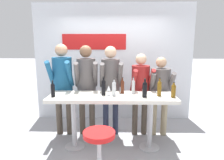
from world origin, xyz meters
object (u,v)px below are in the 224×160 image
bar_stool (99,147)px  person_center (140,86)px  wine_bottle_6 (159,88)px  wine_bottle_5 (133,86)px  wine_bottle_1 (145,89)px  person_left (86,80)px  wine_glass_0 (109,88)px  person_center_left (111,81)px  wine_bottle_3 (174,90)px  person_far_left (62,80)px  wine_bottle_0 (114,88)px  person_center_right (160,88)px  wine_bottle_7 (53,89)px  tasting_table (112,104)px  wine_bottle_4 (122,86)px  wine_bottle_2 (104,87)px

bar_stool → person_center: size_ratio=0.41×
person_center → wine_bottle_6: bearing=-73.8°
wine_bottle_5 → wine_bottle_1: bearing=-54.9°
person_left → wine_glass_0: (0.47, -0.57, -0.03)m
person_center_left → wine_bottle_3: 1.25m
person_far_left → person_center_left: bearing=0.8°
person_center → wine_bottle_0: person_center is taller
person_far_left → person_center_left: size_ratio=1.02×
person_center_right → person_center_left: bearing=-179.9°
wine_bottle_0 → wine_bottle_7: wine_bottle_0 is taller
wine_glass_0 → bar_stool: bearing=-97.2°
tasting_table → person_left: (-0.52, 0.56, 0.31)m
person_center_right → wine_bottle_0: 1.08m
person_left → wine_bottle_6: bearing=-31.7°
bar_stool → wine_glass_0: size_ratio=3.87×
person_left → person_center: size_ratio=1.10×
wine_bottle_4 → wine_glass_0: (-0.24, -0.16, -0.01)m
wine_bottle_0 → wine_bottle_3: wine_bottle_0 is taller
wine_bottle_2 → person_far_left: bearing=148.0°
person_center_left → wine_bottle_5: bearing=-50.6°
wine_glass_0 → wine_bottle_0: bearing=-9.8°
person_center_right → wine_bottle_2: bearing=-152.5°
wine_bottle_1 → person_left: bearing=148.1°
wine_glass_0 → wine_bottle_6: bearing=-0.6°
bar_stool → wine_glass_0: 1.03m
tasting_table → wine_bottle_3: wine_bottle_3 is taller
wine_bottle_1 → wine_bottle_6: wine_bottle_6 is taller
person_far_left → wine_bottle_7: (0.01, -0.65, -0.04)m
person_center_right → wine_glass_0: person_center_right is taller
bar_stool → person_far_left: person_far_left is taller
wine_glass_0 → person_center_left: bearing=88.4°
person_center_left → wine_bottle_2: 0.57m
wine_bottle_5 → person_center_right: bearing=35.6°
wine_bottle_4 → wine_bottle_7: 1.20m
wine_bottle_3 → person_center: bearing=124.8°
wine_bottle_0 → wine_bottle_4: bearing=49.7°
person_center → wine_glass_0: person_center is taller
wine_bottle_5 → wine_glass_0: size_ratio=1.70×
tasting_table → bar_stool: 0.90m
person_left → wine_bottle_5: bearing=-33.1°
tasting_table → wine_bottle_3: bearing=-6.0°
wine_bottle_1 → wine_bottle_7: wine_bottle_1 is taller
wine_bottle_0 → person_left: bearing=133.4°
person_center → wine_bottle_3: bearing=-62.0°
bar_stool → wine_bottle_3: (1.18, 0.70, 0.64)m
person_far_left → wine_glass_0: person_far_left is taller
person_center → wine_bottle_4: 0.56m
wine_bottle_4 → tasting_table: bearing=-142.2°
wine_bottle_6 → wine_bottle_0: bearing=-179.5°
wine_glass_0 → wine_bottle_7: bearing=-174.1°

